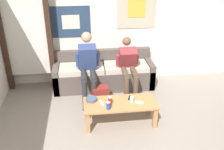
# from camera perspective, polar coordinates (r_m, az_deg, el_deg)

# --- Properties ---
(wall_back) EXTENTS (10.00, 0.07, 2.55)m
(wall_back) POSITION_cam_1_polar(r_m,az_deg,el_deg) (5.37, -0.62, 11.58)
(wall_back) COLOR white
(wall_back) RESTS_ON ground_plane
(door_frame) EXTENTS (1.00, 0.10, 2.15)m
(door_frame) POSITION_cam_1_polar(r_m,az_deg,el_deg) (5.26, -19.12, 8.95)
(door_frame) COLOR #382319
(door_frame) RESTS_ON ground_plane
(couch) EXTENTS (2.10, 0.69, 0.75)m
(couch) POSITION_cam_1_polar(r_m,az_deg,el_deg) (5.37, -1.92, 0.23)
(couch) COLOR #564C47
(couch) RESTS_ON ground_plane
(coffee_table) EXTENTS (1.21, 0.52, 0.40)m
(coffee_table) POSITION_cam_1_polar(r_m,az_deg,el_deg) (4.20, 1.87, -7.12)
(coffee_table) COLOR #B27F4C
(coffee_table) RESTS_ON ground_plane
(person_seated_adult) EXTENTS (0.47, 0.90, 1.27)m
(person_seated_adult) POSITION_cam_1_polar(r_m,az_deg,el_deg) (4.86, -5.55, 2.53)
(person_seated_adult) COLOR #2D2D33
(person_seated_adult) RESTS_ON ground_plane
(person_seated_teen) EXTENTS (0.47, 0.89, 1.12)m
(person_seated_teen) POSITION_cam_1_polar(r_m,az_deg,el_deg) (4.98, 3.77, 2.28)
(person_seated_teen) COLOR brown
(person_seated_teen) RESTS_ON ground_plane
(backpack) EXTENTS (0.33, 0.27, 0.37)m
(backpack) POSITION_cam_1_polar(r_m,az_deg,el_deg) (4.77, -2.64, -4.84)
(backpack) COLOR maroon
(backpack) RESTS_ON ground_plane
(ceramic_bowl) EXTENTS (0.19, 0.19, 0.06)m
(ceramic_bowl) POSITION_cam_1_polar(r_m,az_deg,el_deg) (4.20, -4.73, -5.52)
(ceramic_bowl) COLOR #475B75
(ceramic_bowl) RESTS_ON coffee_table
(pillar_candle) EXTENTS (0.06, 0.06, 0.11)m
(pillar_candle) POSITION_cam_1_polar(r_m,az_deg,el_deg) (4.16, 4.55, -5.59)
(pillar_candle) COLOR silver
(pillar_candle) RESTS_ON coffee_table
(drink_can_blue) EXTENTS (0.07, 0.07, 0.12)m
(drink_can_blue) POSITION_cam_1_polar(r_m,az_deg,el_deg) (3.96, -0.85, -7.03)
(drink_can_blue) COLOR #28479E
(drink_can_blue) RESTS_ON coffee_table
(drink_can_red) EXTENTS (0.07, 0.07, 0.12)m
(drink_can_red) POSITION_cam_1_polar(r_m,az_deg,el_deg) (4.09, -0.45, -5.91)
(drink_can_red) COLOR maroon
(drink_can_red) RESTS_ON coffee_table
(game_controller_near_left) EXTENTS (0.15, 0.09, 0.03)m
(game_controller_near_left) POSITION_cam_1_polar(r_m,az_deg,el_deg) (4.17, 6.20, -6.20)
(game_controller_near_left) COLOR white
(game_controller_near_left) RESTS_ON coffee_table
(game_controller_near_right) EXTENTS (0.07, 0.15, 0.03)m
(game_controller_near_right) POSITION_cam_1_polar(r_m,az_deg,el_deg) (4.13, -2.38, -6.42)
(game_controller_near_right) COLOR white
(game_controller_near_right) RESTS_ON coffee_table
(cell_phone) EXTENTS (0.11, 0.15, 0.01)m
(cell_phone) POSITION_cam_1_polar(r_m,az_deg,el_deg) (4.28, 4.25, -5.24)
(cell_phone) COLOR black
(cell_phone) RESTS_ON coffee_table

